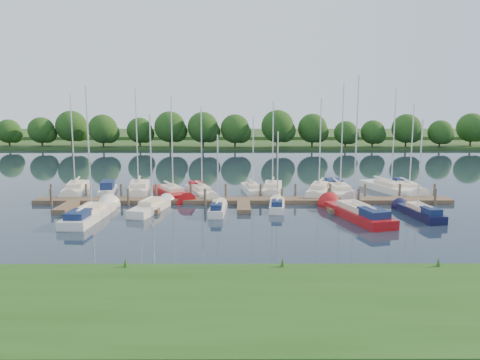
{
  "coord_description": "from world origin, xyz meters",
  "views": [
    {
      "loc": [
        -0.48,
        -36.22,
        9.36
      ],
      "look_at": [
        -0.32,
        8.0,
        2.2
      ],
      "focal_mm": 35.0,
      "sensor_mm": 36.0,
      "label": 1
    }
  ],
  "objects_px": {
    "motorboat": "(108,191)",
    "sailboat_n_5": "(253,190)",
    "sailboat_n_0": "(76,190)",
    "dock": "(243,202)",
    "sailboat_s_2": "(218,209)"
  },
  "relations": [
    {
      "from": "dock",
      "to": "sailboat_n_5",
      "type": "bearing_deg",
      "value": 79.4
    },
    {
      "from": "dock",
      "to": "sailboat_n_0",
      "type": "xyz_separation_m",
      "value": [
        -17.9,
        5.78,
        0.08
      ]
    },
    {
      "from": "sailboat_s_2",
      "to": "motorboat",
      "type": "bearing_deg",
      "value": 147.17
    },
    {
      "from": "sailboat_n_5",
      "to": "sailboat_s_2",
      "type": "bearing_deg",
      "value": 61.65
    },
    {
      "from": "sailboat_n_0",
      "to": "motorboat",
      "type": "bearing_deg",
      "value": 155.04
    },
    {
      "from": "dock",
      "to": "sailboat_n_5",
      "type": "distance_m",
      "value": 5.69
    },
    {
      "from": "motorboat",
      "to": "sailboat_n_5",
      "type": "bearing_deg",
      "value": 173.75
    },
    {
      "from": "sailboat_n_0",
      "to": "sailboat_s_2",
      "type": "relative_size",
      "value": 1.52
    },
    {
      "from": "motorboat",
      "to": "sailboat_n_5",
      "type": "distance_m",
      "value": 15.31
    },
    {
      "from": "sailboat_s_2",
      "to": "sailboat_n_5",
      "type": "bearing_deg",
      "value": 72.79
    },
    {
      "from": "sailboat_n_0",
      "to": "sailboat_n_5",
      "type": "bearing_deg",
      "value": 169.51
    },
    {
      "from": "dock",
      "to": "motorboat",
      "type": "distance_m",
      "value": 15.03
    },
    {
      "from": "sailboat_n_5",
      "to": "motorboat",
      "type": "bearing_deg",
      "value": -5.66
    },
    {
      "from": "sailboat_n_0",
      "to": "motorboat",
      "type": "xyz_separation_m",
      "value": [
        3.66,
        -0.98,
        0.09
      ]
    },
    {
      "from": "motorboat",
      "to": "sailboat_n_5",
      "type": "height_order",
      "value": "sailboat_n_5"
    }
  ]
}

